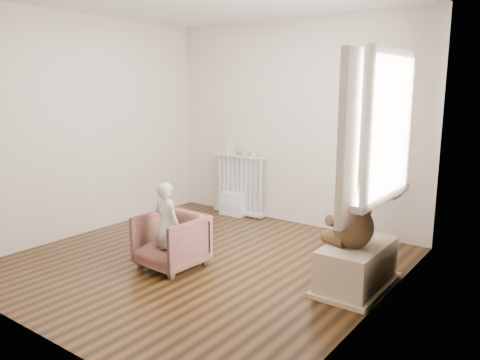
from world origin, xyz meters
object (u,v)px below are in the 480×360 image
Objects in this scene: toy_vanity at (235,195)px; teddy_bear at (354,217)px; child at (167,225)px; plush_cat at (392,173)px; armchair at (171,241)px; toy_bench at (357,266)px; radiator at (240,187)px.

toy_vanity is 2.74m from teddy_bear.
child is at bearing -144.14° from teddy_bear.
teddy_bear is at bearing -106.09° from plush_cat.
child is at bearing -86.97° from armchair.
toy_bench is at bearing 24.05° from armchair.
radiator is 1.00× the size of child.
toy_vanity is at bearing 164.89° from teddy_bear.
toy_bench is (1.67, 0.64, -0.07)m from armchair.
plush_cat reaches higher than toy_bench.
toy_bench is at bearing 96.18° from teddy_bear.
teddy_bear is at bearing -157.03° from child.
armchair is 0.69× the size of toy_bench.
toy_vanity is at bearing -68.38° from child.
plush_cat reaches higher than teddy_bear.
toy_bench is 1.52× the size of teddy_bear.
radiator is 3.75× the size of plush_cat.
child is 1.82m from toy_bench.
toy_vanity is at bearing 162.18° from plush_cat.
toy_bench is at bearing -108.40° from plush_cat.
child is 1.77m from teddy_bear.
plush_cat is (2.42, -0.98, 0.61)m from radiator.
toy_vanity is at bearing 150.83° from toy_bench.
plush_cat is at bearing 86.65° from teddy_bear.
child reaches higher than radiator.
armchair is (0.61, -1.97, -0.12)m from radiator.
toy_vanity is at bearing -151.99° from radiator.
armchair is 0.69× the size of child.
child is 0.99× the size of toy_bench.
armchair is at bearing -70.97° from toy_vanity.
plush_cat reaches higher than radiator.
radiator is 2.12m from child.
plush_cat reaches higher than armchair.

